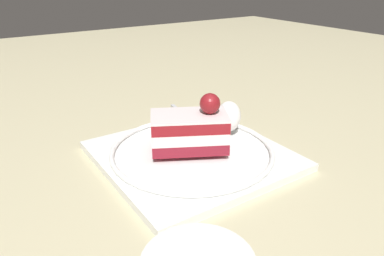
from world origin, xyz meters
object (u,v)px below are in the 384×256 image
fork (187,119)px  whipped_cream_dollop (229,116)px  dessert_plate (192,153)px  cake_slice (191,129)px

fork → whipped_cream_dollop: bearing=22.5°
dessert_plate → fork: (-0.09, 0.05, 0.01)m
cake_slice → whipped_cream_dollop: bearing=101.3°
cake_slice → fork: size_ratio=0.94×
dessert_plate → cake_slice: 0.04m
dessert_plate → whipped_cream_dollop: (-0.02, 0.08, 0.03)m
cake_slice → whipped_cream_dollop: 0.08m
dessert_plate → fork: size_ratio=1.90×
dessert_plate → whipped_cream_dollop: bearing=102.4°
dessert_plate → cake_slice: (-0.00, -0.00, 0.04)m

